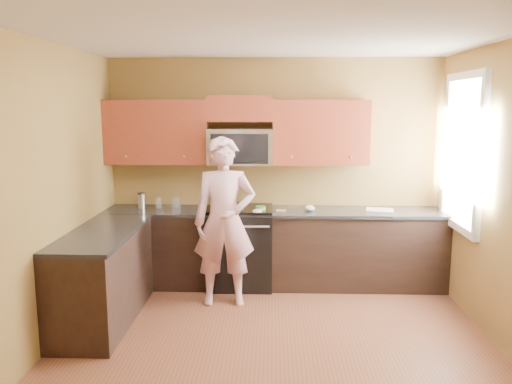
{
  "coord_description": "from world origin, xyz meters",
  "views": [
    {
      "loc": [
        -0.02,
        -4.21,
        2.13
      ],
      "look_at": [
        -0.2,
        1.3,
        1.2
      ],
      "focal_mm": 35.79,
      "sensor_mm": 36.0,
      "label": 1
    }
  ],
  "objects_px": {
    "travel_mug": "(142,208)",
    "microwave": "(241,164)",
    "stove": "(240,247)",
    "frying_pan": "(233,208)",
    "woman": "(225,222)",
    "butter_tub": "(261,212)"
  },
  "relations": [
    {
      "from": "stove",
      "to": "frying_pan",
      "type": "height_order",
      "value": "frying_pan"
    },
    {
      "from": "woman",
      "to": "butter_tub",
      "type": "relative_size",
      "value": 15.51
    },
    {
      "from": "microwave",
      "to": "woman",
      "type": "relative_size",
      "value": 0.42
    },
    {
      "from": "woman",
      "to": "frying_pan",
      "type": "height_order",
      "value": "woman"
    },
    {
      "from": "butter_tub",
      "to": "travel_mug",
      "type": "xyz_separation_m",
      "value": [
        -1.44,
        0.2,
        0.0
      ]
    },
    {
      "from": "microwave",
      "to": "travel_mug",
      "type": "distance_m",
      "value": 1.31
    },
    {
      "from": "microwave",
      "to": "butter_tub",
      "type": "distance_m",
      "value": 0.62
    },
    {
      "from": "travel_mug",
      "to": "microwave",
      "type": "bearing_deg",
      "value": 0.95
    },
    {
      "from": "stove",
      "to": "butter_tub",
      "type": "bearing_deg",
      "value": -21.23
    },
    {
      "from": "stove",
      "to": "frying_pan",
      "type": "bearing_deg",
      "value": -146.37
    },
    {
      "from": "stove",
      "to": "woman",
      "type": "bearing_deg",
      "value": -102.88
    },
    {
      "from": "microwave",
      "to": "travel_mug",
      "type": "bearing_deg",
      "value": -179.05
    },
    {
      "from": "frying_pan",
      "to": "travel_mug",
      "type": "bearing_deg",
      "value": -176.34
    },
    {
      "from": "microwave",
      "to": "woman",
      "type": "distance_m",
      "value": 0.89
    },
    {
      "from": "butter_tub",
      "to": "microwave",
      "type": "bearing_deg",
      "value": 137.99
    },
    {
      "from": "stove",
      "to": "frying_pan",
      "type": "xyz_separation_m",
      "value": [
        -0.07,
        -0.05,
        0.47
      ]
    },
    {
      "from": "microwave",
      "to": "frying_pan",
      "type": "height_order",
      "value": "microwave"
    },
    {
      "from": "stove",
      "to": "butter_tub",
      "type": "distance_m",
      "value": 0.52
    },
    {
      "from": "stove",
      "to": "frying_pan",
      "type": "distance_m",
      "value": 0.48
    },
    {
      "from": "woman",
      "to": "travel_mug",
      "type": "bearing_deg",
      "value": 141.98
    },
    {
      "from": "frying_pan",
      "to": "butter_tub",
      "type": "distance_m",
      "value": 0.32
    },
    {
      "from": "microwave",
      "to": "frying_pan",
      "type": "xyz_separation_m",
      "value": [
        -0.07,
        -0.17,
        -0.5
      ]
    }
  ]
}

